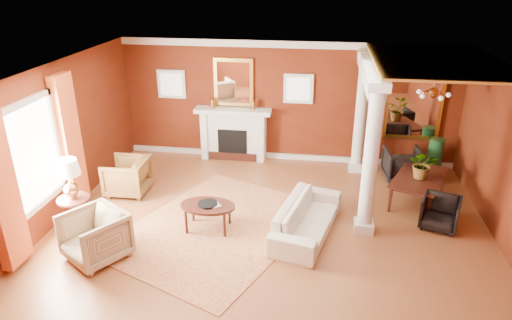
% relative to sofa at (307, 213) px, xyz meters
% --- Properties ---
extents(ground, '(8.00, 8.00, 0.00)m').
position_rel_sofa_xyz_m(ground, '(-0.67, -0.09, -0.41)').
color(ground, brown).
rests_on(ground, ground).
extents(room_shell, '(8.04, 7.04, 2.92)m').
position_rel_sofa_xyz_m(room_shell, '(-0.67, -0.09, 1.61)').
color(room_shell, '#581D0C').
rests_on(room_shell, ground).
extents(fireplace, '(1.85, 0.42, 1.29)m').
position_rel_sofa_xyz_m(fireplace, '(-1.97, 3.23, 0.24)').
color(fireplace, silver).
rests_on(fireplace, ground).
extents(overmantel_mirror, '(0.95, 0.07, 1.15)m').
position_rel_sofa_xyz_m(overmantel_mirror, '(-1.97, 3.36, 1.49)').
color(overmantel_mirror, gold).
rests_on(overmantel_mirror, fireplace).
extents(flank_window_left, '(0.70, 0.07, 0.70)m').
position_rel_sofa_xyz_m(flank_window_left, '(-3.52, 3.37, 1.39)').
color(flank_window_left, silver).
rests_on(flank_window_left, room_shell).
extents(flank_window_right, '(0.70, 0.07, 0.70)m').
position_rel_sofa_xyz_m(flank_window_right, '(-0.42, 3.37, 1.39)').
color(flank_window_right, silver).
rests_on(flank_window_right, room_shell).
extents(left_window, '(0.21, 2.55, 2.60)m').
position_rel_sofa_xyz_m(left_window, '(-4.57, -0.69, 1.02)').
color(left_window, white).
rests_on(left_window, room_shell).
extents(column_front, '(0.36, 0.36, 2.80)m').
position_rel_sofa_xyz_m(column_front, '(1.03, 0.21, 1.02)').
color(column_front, silver).
rests_on(column_front, ground).
extents(column_back, '(0.36, 0.36, 2.80)m').
position_rel_sofa_xyz_m(column_back, '(1.03, 2.91, 1.02)').
color(column_back, silver).
rests_on(column_back, ground).
extents(header_beam, '(0.30, 3.20, 0.32)m').
position_rel_sofa_xyz_m(header_beam, '(1.03, 1.81, 2.21)').
color(header_beam, silver).
rests_on(header_beam, column_front).
extents(amber_ceiling, '(2.30, 3.40, 0.04)m').
position_rel_sofa_xyz_m(amber_ceiling, '(2.18, 1.66, 2.46)').
color(amber_ceiling, gold).
rests_on(amber_ceiling, room_shell).
extents(dining_mirror, '(1.30, 0.07, 1.70)m').
position_rel_sofa_xyz_m(dining_mirror, '(2.23, 3.36, 1.14)').
color(dining_mirror, gold).
rests_on(dining_mirror, room_shell).
extents(chandelier, '(0.60, 0.62, 0.75)m').
position_rel_sofa_xyz_m(chandelier, '(2.23, 1.71, 1.84)').
color(chandelier, '#A96F35').
rests_on(chandelier, room_shell).
extents(crown_trim, '(8.00, 0.08, 0.16)m').
position_rel_sofa_xyz_m(crown_trim, '(-0.67, 3.37, 2.41)').
color(crown_trim, silver).
rests_on(crown_trim, room_shell).
extents(base_trim, '(8.00, 0.08, 0.12)m').
position_rel_sofa_xyz_m(base_trim, '(-0.67, 3.37, -0.35)').
color(base_trim, silver).
rests_on(base_trim, ground).
extents(rug, '(4.07, 4.55, 0.01)m').
position_rel_sofa_xyz_m(rug, '(-1.64, -0.08, -0.40)').
color(rug, maroon).
rests_on(rug, ground).
extents(sofa, '(1.07, 2.17, 0.81)m').
position_rel_sofa_xyz_m(sofa, '(0.00, 0.00, 0.00)').
color(sofa, beige).
rests_on(sofa, ground).
extents(armchair_leopard, '(0.79, 0.85, 0.86)m').
position_rel_sofa_xyz_m(armchair_leopard, '(-3.83, 1.02, 0.02)').
color(armchair_leopard, black).
rests_on(armchair_leopard, ground).
extents(armchair_stripe, '(1.21, 1.19, 0.92)m').
position_rel_sofa_xyz_m(armchair_stripe, '(-3.40, -1.29, 0.05)').
color(armchair_stripe, tan).
rests_on(armchair_stripe, ground).
extents(coffee_table, '(1.00, 1.00, 0.51)m').
position_rel_sofa_xyz_m(coffee_table, '(-1.79, -0.13, 0.05)').
color(coffee_table, black).
rests_on(coffee_table, ground).
extents(coffee_book, '(0.15, 0.11, 0.22)m').
position_rel_sofa_xyz_m(coffee_book, '(-1.73, -0.17, 0.21)').
color(coffee_book, black).
rests_on(coffee_book, coffee_table).
extents(side_table, '(0.56, 0.56, 1.41)m').
position_rel_sofa_xyz_m(side_table, '(-4.16, -0.53, 0.53)').
color(side_table, black).
rests_on(side_table, ground).
extents(dining_table, '(1.12, 1.67, 0.88)m').
position_rel_sofa_xyz_m(dining_table, '(2.21, 1.51, 0.03)').
color(dining_table, black).
rests_on(dining_table, ground).
extents(dining_chair_near, '(0.81, 0.78, 0.67)m').
position_rel_sofa_xyz_m(dining_chair_near, '(2.41, 0.55, -0.07)').
color(dining_chair_near, black).
rests_on(dining_chair_near, ground).
extents(dining_chair_far, '(0.85, 0.81, 0.80)m').
position_rel_sofa_xyz_m(dining_chair_far, '(2.01, 2.57, -0.01)').
color(dining_chair_far, black).
rests_on(dining_chair_far, ground).
extents(green_urn, '(0.37, 0.37, 0.89)m').
position_rel_sofa_xyz_m(green_urn, '(2.77, 2.91, -0.06)').
color(green_urn, '#15431F').
rests_on(green_urn, ground).
extents(potted_plant, '(0.62, 0.67, 0.46)m').
position_rel_sofa_xyz_m(potted_plant, '(2.21, 1.50, 0.70)').
color(potted_plant, '#26591E').
rests_on(potted_plant, dining_table).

